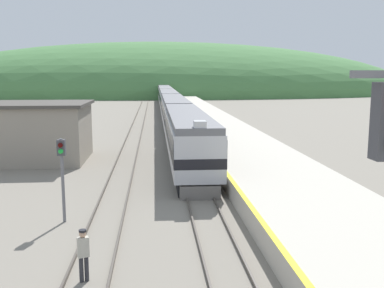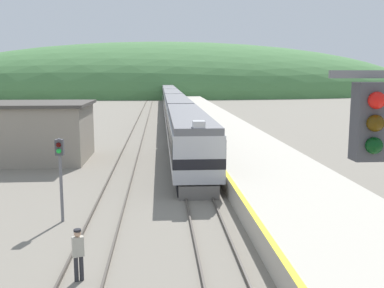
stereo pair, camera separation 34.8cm
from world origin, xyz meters
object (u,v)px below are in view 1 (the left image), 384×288
Objects in this scene: carriage_fifth at (163,91)px; express_train_lead_car at (187,137)px; carriage_third at (169,101)px; carriage_second at (174,112)px; signal_post_siding at (62,163)px; carriage_fourth at (165,95)px; track_worker at (83,252)px.

express_train_lead_car is at bearing -90.00° from carriage_fifth.
carriage_third and carriage_fifth have the same top height.
carriage_second is 5.44× the size of signal_post_siding.
carriage_second is at bearing 90.00° from express_train_lead_car.
carriage_fourth is at bearing 85.17° from signal_post_siding.
carriage_second is 65.39m from carriage_fifth.
carriage_fourth is at bearing 90.00° from carriage_third.
signal_post_siding is at bearing -93.77° from carriage_fifth.
express_train_lead_car is 5.10× the size of signal_post_siding.
express_train_lead_car is 19.28m from track_worker.
track_worker is (-4.74, -40.04, -1.10)m from carriage_second.
express_train_lead_car is 64.98m from carriage_fourth.
carriage_fifth reaches higher than track_worker.
carriage_fourth is (0.00, 43.59, 0.00)m from carriage_second.
track_worker is at bearing -94.38° from carriage_third.
carriage_third is at bearing 85.62° from track_worker.
carriage_second is at bearing 83.25° from track_worker.
track_worker is (-4.74, -61.84, -1.10)m from carriage_third.
carriage_third is 11.92× the size of track_worker.
carriage_fourth is at bearing 90.00° from express_train_lead_car.
signal_post_siding reaches higher than track_worker.
track_worker is (-4.74, -83.63, -1.10)m from carriage_fourth.
carriage_fifth is (0.00, 86.77, -0.01)m from express_train_lead_car.
express_train_lead_car is 11.19× the size of track_worker.
track_worker is (1.81, -6.09, -1.76)m from signal_post_siding.
carriage_third reaches higher than track_worker.
carriage_second is 1.00× the size of carriage_fifth.
carriage_fifth is at bearing 90.00° from carriage_fourth.
carriage_third is 62.03m from track_worker.
carriage_fourth reaches higher than signal_post_siding.
signal_post_siding is at bearing -100.91° from carriage_second.
carriage_second and carriage_fourth have the same top height.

